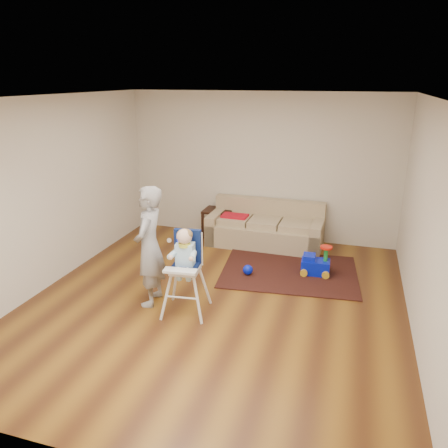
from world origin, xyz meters
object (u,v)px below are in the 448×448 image
(sofa, at_px, (265,224))
(high_chair, at_px, (185,273))
(side_table, at_px, (219,222))
(adult, at_px, (149,247))
(toy_ball, at_px, (248,270))
(ride_on_toy, at_px, (316,259))

(sofa, xyz_separation_m, high_chair, (-0.49, -2.65, 0.16))
(side_table, relative_size, adult, 0.33)
(side_table, relative_size, high_chair, 0.46)
(toy_ball, bearing_deg, side_table, 121.59)
(toy_ball, distance_m, high_chair, 1.47)
(high_chair, height_order, adult, adult)
(high_chair, distance_m, adult, 0.61)
(adult, bearing_deg, high_chair, 73.09)
(ride_on_toy, relative_size, adult, 0.29)
(toy_ball, bearing_deg, high_chair, -111.42)
(toy_ball, bearing_deg, sofa, 90.83)
(sofa, distance_m, adult, 2.78)
(sofa, bearing_deg, ride_on_toy, -43.68)
(sofa, bearing_deg, high_chair, -99.29)
(side_table, height_order, high_chair, high_chair)
(ride_on_toy, bearing_deg, adult, -146.06)
(sofa, bearing_deg, side_table, 166.85)
(sofa, height_order, adult, adult)
(high_chair, bearing_deg, sofa, 73.02)
(sofa, relative_size, high_chair, 1.79)
(ride_on_toy, distance_m, adult, 2.62)
(side_table, relative_size, ride_on_toy, 1.13)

